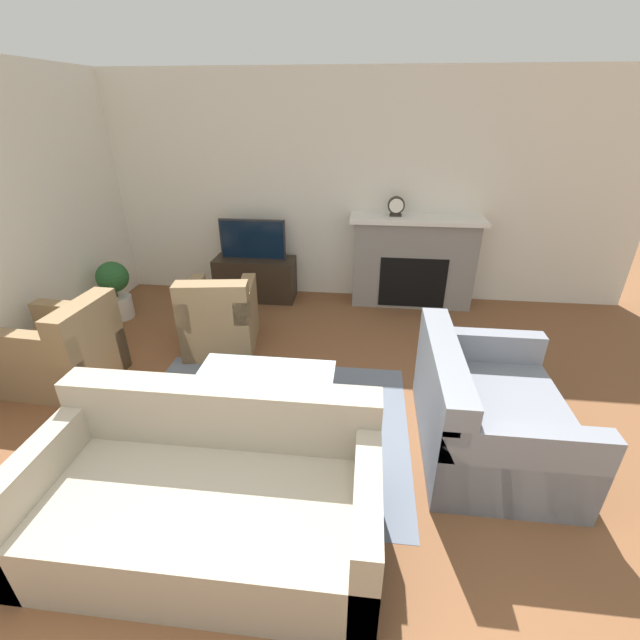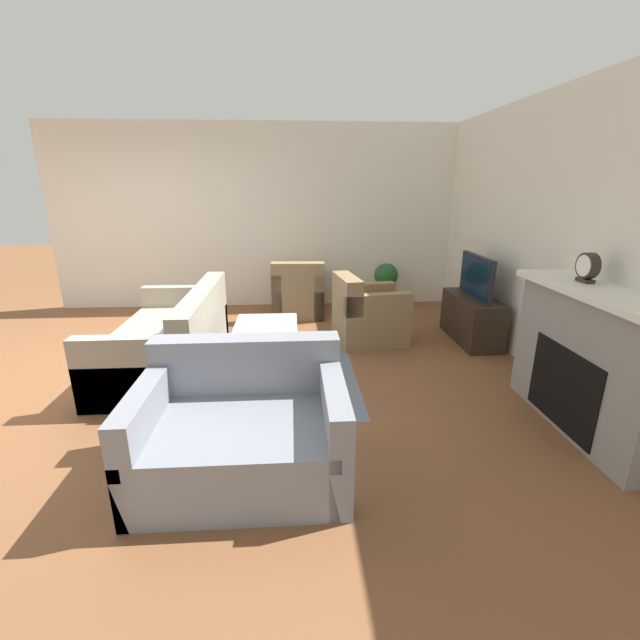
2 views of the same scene
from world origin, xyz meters
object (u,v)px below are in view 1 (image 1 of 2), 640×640
(armchair_accent, at_px, (220,320))
(coffee_table, at_px, (264,384))
(potted_plant, at_px, (115,288))
(mantel_clock, at_px, (396,206))
(couch_sectional, at_px, (209,496))
(couch_loveseat, at_px, (485,414))
(armchair_by_window, at_px, (65,354))
(tv, at_px, (253,239))

(armchair_accent, xyz_separation_m, coffee_table, (0.74, -1.18, 0.09))
(coffee_table, bearing_deg, armchair_accent, 122.04)
(potted_plant, relative_size, mantel_clock, 3.03)
(couch_sectional, bearing_deg, mantel_clock, 71.79)
(armchair_accent, relative_size, mantel_clock, 3.83)
(coffee_table, distance_m, potted_plant, 2.78)
(coffee_table, height_order, mantel_clock, mantel_clock)
(couch_loveseat, xyz_separation_m, armchair_by_window, (-3.58, 0.43, 0.01))
(tv, relative_size, mantel_clock, 3.61)
(mantel_clock, bearing_deg, armchair_accent, -142.85)
(tv, relative_size, couch_sectional, 0.43)
(potted_plant, xyz_separation_m, mantel_clock, (3.24, 0.82, 0.86))
(coffee_table, xyz_separation_m, mantel_clock, (1.06, 2.54, 0.84))
(couch_sectional, distance_m, coffee_table, 0.99)
(tv, height_order, coffee_table, tv)
(couch_sectional, relative_size, couch_loveseat, 1.48)
(couch_sectional, height_order, potted_plant, couch_sectional)
(armchair_accent, bearing_deg, tv, -100.47)
(armchair_accent, bearing_deg, mantel_clock, -151.06)
(couch_loveseat, distance_m, coffee_table, 1.66)
(couch_loveseat, relative_size, potted_plant, 1.89)
(armchair_accent, bearing_deg, coffee_table, 113.83)
(armchair_by_window, distance_m, armchair_accent, 1.43)
(armchair_by_window, height_order, armchair_accent, same)
(couch_loveseat, distance_m, armchair_by_window, 3.60)
(armchair_accent, bearing_deg, couch_sectional, 98.23)
(armchair_by_window, xyz_separation_m, armchair_accent, (1.18, 0.80, 0.00))
(tv, height_order, armchair_accent, tv)
(couch_loveseat, relative_size, mantel_clock, 5.72)
(couch_sectional, height_order, armchair_accent, same)
(couch_sectional, distance_m, mantel_clock, 3.83)
(tv, bearing_deg, couch_loveseat, -46.95)
(armchair_by_window, relative_size, mantel_clock, 3.79)
(armchair_by_window, bearing_deg, couch_sectional, 56.41)
(armchair_accent, xyz_separation_m, potted_plant, (-1.45, 0.54, 0.07))
(potted_plant, bearing_deg, armchair_accent, -20.31)
(tv, distance_m, armchair_by_window, 2.47)
(armchair_by_window, distance_m, coffee_table, 1.96)
(armchair_by_window, height_order, coffee_table, armchair_by_window)
(couch_sectional, distance_m, potted_plant, 3.41)
(coffee_table, bearing_deg, couch_loveseat, -1.74)
(potted_plant, distance_m, mantel_clock, 3.45)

